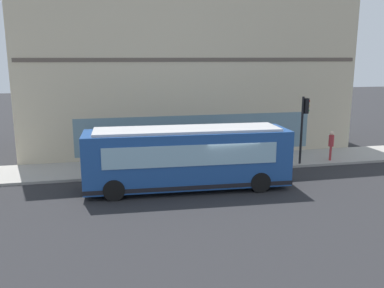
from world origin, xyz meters
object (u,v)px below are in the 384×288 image
(traffic_light_near_corner, at_px, (304,117))
(fire_hydrant, at_px, (206,152))
(pedestrian_by_light_pole, at_px, (254,148))
(pedestrian_near_building_entrance, at_px, (182,151))
(pedestrian_near_hydrant, at_px, (331,143))
(newspaper_vending_box, at_px, (120,165))
(city_bus_nearside, at_px, (187,158))

(traffic_light_near_corner, bearing_deg, fire_hydrant, 62.25)
(traffic_light_near_corner, height_order, pedestrian_by_light_pole, traffic_light_near_corner)
(pedestrian_near_building_entrance, xyz_separation_m, pedestrian_near_hydrant, (-0.59, -9.31, 0.14))
(fire_hydrant, bearing_deg, pedestrian_near_hydrant, -108.21)
(pedestrian_near_hydrant, height_order, newspaper_vending_box, pedestrian_near_hydrant)
(city_bus_nearside, relative_size, fire_hydrant, 13.72)
(city_bus_nearside, height_order, pedestrian_near_hydrant, city_bus_nearside)
(pedestrian_near_building_entrance, distance_m, newspaper_vending_box, 3.76)
(pedestrian_near_building_entrance, relative_size, pedestrian_near_hydrant, 0.88)
(traffic_light_near_corner, xyz_separation_m, fire_hydrant, (2.76, 5.25, -2.45))
(city_bus_nearside, relative_size, traffic_light_near_corner, 2.51)
(city_bus_nearside, bearing_deg, pedestrian_near_building_entrance, -7.36)
(traffic_light_near_corner, bearing_deg, newspaper_vending_box, 88.92)
(pedestrian_near_hydrant, bearing_deg, newspaper_vending_box, 90.60)
(pedestrian_near_building_entrance, bearing_deg, pedestrian_near_hydrant, -93.60)
(traffic_light_near_corner, relative_size, newspaper_vending_box, 4.49)
(city_bus_nearside, relative_size, pedestrian_by_light_pole, 5.99)
(fire_hydrant, xyz_separation_m, pedestrian_near_hydrant, (-2.42, -7.37, 0.69))
(pedestrian_near_hydrant, relative_size, newspaper_vending_box, 2.02)
(pedestrian_near_building_entrance, bearing_deg, fire_hydrant, -46.54)
(city_bus_nearside, height_order, fire_hydrant, city_bus_nearside)
(fire_hydrant, height_order, pedestrian_near_building_entrance, pedestrian_near_building_entrance)
(pedestrian_near_building_entrance, height_order, pedestrian_by_light_pole, pedestrian_by_light_pole)
(traffic_light_near_corner, xyz_separation_m, newspaper_vending_box, (0.20, 10.86, -2.36))
(traffic_light_near_corner, distance_m, pedestrian_by_light_pole, 3.48)
(pedestrian_near_building_entrance, bearing_deg, city_bus_nearside, 172.64)
(fire_hydrant, xyz_separation_m, pedestrian_near_building_entrance, (-1.84, 1.94, 0.55))
(pedestrian_by_light_pole, distance_m, newspaper_vending_box, 7.94)
(city_bus_nearside, distance_m, traffic_light_near_corner, 8.26)
(pedestrian_by_light_pole, distance_m, pedestrian_near_hydrant, 5.05)
(city_bus_nearside, height_order, newspaper_vending_box, city_bus_nearside)
(pedestrian_near_building_entrance, bearing_deg, traffic_light_near_corner, -97.33)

